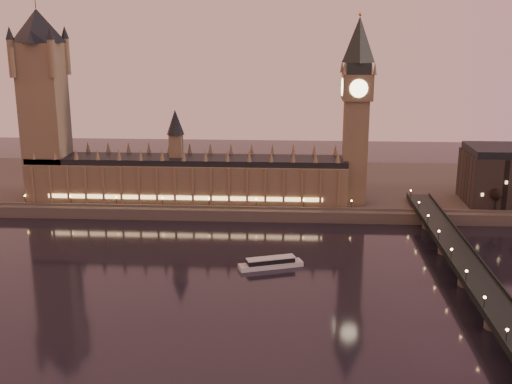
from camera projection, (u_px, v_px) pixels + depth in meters
ground at (240, 299)px, 250.64m from camera, size 700.00×700.00×0.00m
far_embankment at (308, 188)px, 407.40m from camera, size 560.00×130.00×6.00m
palace_of_westminster at (187, 173)px, 364.08m from camera, size 180.00×26.62×52.00m
victoria_tower at (43, 95)px, 357.26m from camera, size 31.68×31.68×118.00m
big_ben at (357, 100)px, 347.95m from camera, size 17.68×17.68×104.00m
westminster_bridge at (480, 292)px, 244.08m from camera, size 13.20×260.00×15.30m
bare_tree_0 at (496, 194)px, 344.57m from camera, size 6.32×6.32×12.85m
cruise_boat_a at (271, 263)px, 282.74m from camera, size 28.97×15.05×4.56m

